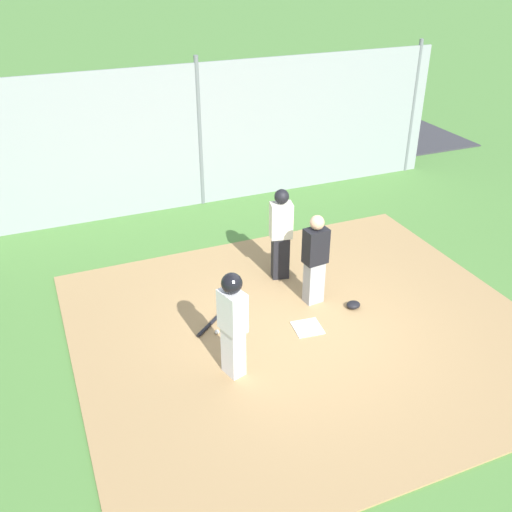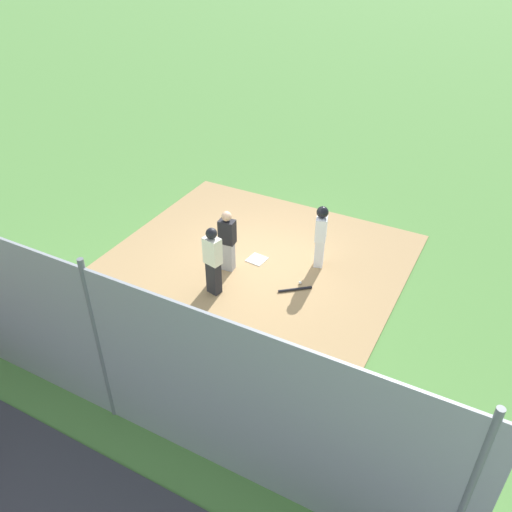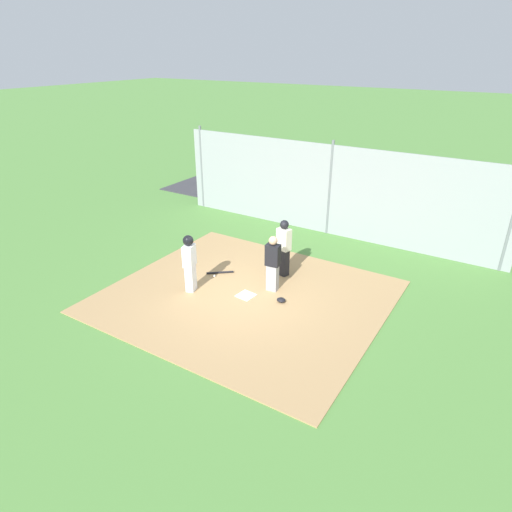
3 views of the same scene
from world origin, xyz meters
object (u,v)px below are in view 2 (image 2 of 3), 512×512
runner (321,233)px  baseball_bat (295,289)px  catcher_mask (220,252)px  home_plate (257,259)px  baseball (300,283)px  umpire (213,260)px  catcher (227,240)px

runner → baseball_bat: (-0.08, -1.23, -0.91)m
runner → catcher_mask: (-2.43, -0.76, -0.88)m
home_plate → baseball: baseball is taller
home_plate → runner: bearing=20.3°
home_plate → baseball_bat: baseball_bat is taller
home_plate → umpire: (-0.26, -1.62, 0.90)m
baseball_bat → baseball: bearing=50.2°
runner → home_plate: bearing=3.9°
catcher → runner: bearing=-63.4°
umpire → catcher_mask: bearing=39.4°
home_plate → runner: size_ratio=0.27×
home_plate → catcher: size_ratio=0.27×
umpire → catcher: bearing=23.4°
home_plate → umpire: size_ratio=0.26×
baseball → home_plate: bearing=163.3°
umpire → baseball: umpire is taller
catcher_mask → baseball_bat: bearing=-11.3°
runner → catcher_mask: bearing=1.0°
runner → baseball_bat: size_ratio=2.03×
catcher_mask → baseball: 2.37m
baseball_bat → catcher_mask: (-2.36, 0.47, 0.03)m
home_plate → catcher_mask: catcher_mask is taller
home_plate → catcher_mask: bearing=-167.2°
catcher → runner: 2.26m
umpire → baseball: size_ratio=23.31×
runner → baseball_bat: runner is taller
umpire → runner: umpire is taller
baseball_bat → baseball: 0.28m
home_plate → baseball_bat: bearing=-26.6°
baseball → catcher_mask: bearing=175.3°
umpire → runner: 2.76m
umpire → baseball_bat: (1.64, 0.93, -0.88)m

